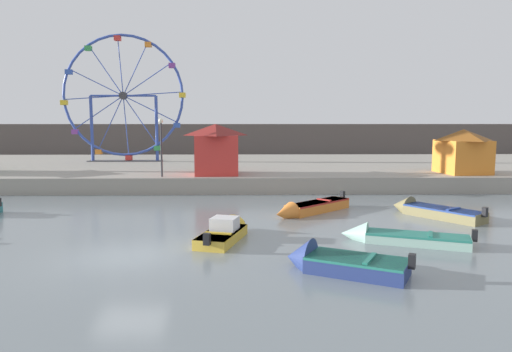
{
  "coord_description": "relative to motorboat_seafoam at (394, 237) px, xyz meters",
  "views": [
    {
      "loc": [
        4.23,
        -16.59,
        4.82
      ],
      "look_at": [
        4.7,
        8.86,
        1.84
      ],
      "focal_mm": 33.24,
      "sensor_mm": 36.0,
      "label": 1
    }
  ],
  "objects": [
    {
      "name": "distant_town_skyline",
      "position": [
        -10.07,
        42.88,
        1.97
      ],
      "size": [
        140.0,
        3.0,
        4.4
      ],
      "primitive_type": "cube",
      "color": "#564C47",
      "rests_on": "ground_plane"
    },
    {
      "name": "motorboat_olive_wood",
      "position": [
        3.41,
        5.24,
        0.06
      ],
      "size": [
        3.91,
        4.7,
        1.19
      ],
      "rotation": [
        0.0,
        0.0,
        2.21
      ],
      "color": "olive",
      "rests_on": "ground_plane"
    },
    {
      "name": "quay_promenade",
      "position": [
        -10.07,
        23.29,
        0.32
      ],
      "size": [
        110.0,
        21.92,
        1.1
      ],
      "primitive_type": "cube",
      "color": "gray",
      "rests_on": "ground_plane"
    },
    {
      "name": "motorboat_mustard_yellow",
      "position": [
        -6.68,
        0.93,
        0.05
      ],
      "size": [
        2.27,
        4.26,
        1.32
      ],
      "rotation": [
        0.0,
        0.0,
        1.3
      ],
      "color": "gold",
      "rests_on": "ground_plane"
    },
    {
      "name": "motorboat_orange_hull",
      "position": [
        -2.64,
        5.99,
        0.07
      ],
      "size": [
        4.61,
        4.43,
        1.11
      ],
      "rotation": [
        0.0,
        0.0,
        3.9
      ],
      "color": "orange",
      "rests_on": "ground_plane"
    },
    {
      "name": "motorboat_seafoam",
      "position": [
        0.0,
        0.0,
        0.0
      ],
      "size": [
        5.02,
        2.79,
        1.08
      ],
      "rotation": [
        0.0,
        0.0,
        2.78
      ],
      "color": "#93BCAD",
      "rests_on": "ground_plane"
    },
    {
      "name": "promenade_lamp_near",
      "position": [
        -11.55,
        13.22,
        3.41
      ],
      "size": [
        0.32,
        0.32,
        3.88
      ],
      "color": "#2D2D33",
      "rests_on": "quay_promenade"
    },
    {
      "name": "motorboat_navy_blue",
      "position": [
        -3.02,
        -3.52,
        0.06
      ],
      "size": [
        4.16,
        3.11,
        1.42
      ],
      "rotation": [
        0.0,
        0.0,
        2.66
      ],
      "color": "navy",
      "rests_on": "ground_plane"
    },
    {
      "name": "carnival_booth_red_striped",
      "position": [
        -8.04,
        14.74,
        2.69
      ],
      "size": [
        3.51,
        3.82,
        3.51
      ],
      "rotation": [
        0.0,
        0.0,
        0.09
      ],
      "color": "red",
      "rests_on": "quay_promenade"
    },
    {
      "name": "carnival_booth_orange_canopy",
      "position": [
        9.49,
        15.03,
        2.5
      ],
      "size": [
        3.51,
        3.88,
        3.13
      ],
      "rotation": [
        0.0,
        0.0,
        0.09
      ],
      "color": "orange",
      "rests_on": "quay_promenade"
    },
    {
      "name": "ferris_wheel_blue_frame",
      "position": [
        -17.12,
        25.51,
        6.64
      ],
      "size": [
        11.31,
        1.2,
        11.5
      ],
      "color": "#334CA8",
      "rests_on": "quay_promenade"
    },
    {
      "name": "ground_plane",
      "position": [
        -10.07,
        -1.72,
        -0.23
      ],
      "size": [
        240.0,
        240.0,
        0.0
      ],
      "primitive_type": "plane",
      "color": "slate"
    }
  ]
}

